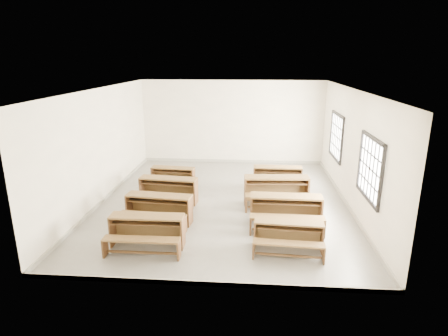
# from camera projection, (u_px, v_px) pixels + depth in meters

# --- Properties ---
(room) EXTENTS (8.50, 8.50, 3.20)m
(room) POSITION_uv_depth(u_px,v_px,m) (227.00, 128.00, 10.26)
(room) COLOR slate
(room) RESTS_ON ground
(desk_set_0) EXTENTS (1.61, 0.84, 0.72)m
(desk_set_0) POSITION_uv_depth(u_px,v_px,m) (147.00, 229.00, 8.13)
(desk_set_0) COLOR brown
(desk_set_0) RESTS_ON ground
(desk_set_1) EXTENTS (1.72, 1.01, 0.74)m
(desk_set_1) POSITION_uv_depth(u_px,v_px,m) (158.00, 207.00, 9.31)
(desk_set_1) COLOR brown
(desk_set_1) RESTS_ON ground
(desk_set_2) EXTENTS (1.71, 1.01, 0.74)m
(desk_set_2) POSITION_uv_depth(u_px,v_px,m) (168.00, 189.00, 10.62)
(desk_set_2) COLOR brown
(desk_set_2) RESTS_ON ground
(desk_set_3) EXTENTS (1.46, 0.86, 0.63)m
(desk_set_3) POSITION_uv_depth(u_px,v_px,m) (173.00, 175.00, 12.02)
(desk_set_3) COLOR brown
(desk_set_3) RESTS_ON ground
(desk_set_4) EXTENTS (1.51, 0.86, 0.66)m
(desk_set_4) POSITION_uv_depth(u_px,v_px,m) (288.00, 234.00, 7.99)
(desk_set_4) COLOR brown
(desk_set_4) RESTS_ON ground
(desk_set_5) EXTENTS (1.76, 0.93, 0.78)m
(desk_set_5) POSITION_uv_depth(u_px,v_px,m) (286.00, 209.00, 9.13)
(desk_set_5) COLOR brown
(desk_set_5) RESTS_ON ground
(desk_set_6) EXTENTS (1.86, 1.05, 0.81)m
(desk_set_6) POSITION_uv_depth(u_px,v_px,m) (276.00, 189.00, 10.50)
(desk_set_6) COLOR brown
(desk_set_6) RESTS_ON ground
(desk_set_7) EXTENTS (1.54, 0.83, 0.69)m
(desk_set_7) POSITION_uv_depth(u_px,v_px,m) (277.00, 176.00, 11.88)
(desk_set_7) COLOR brown
(desk_set_7) RESTS_ON ground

